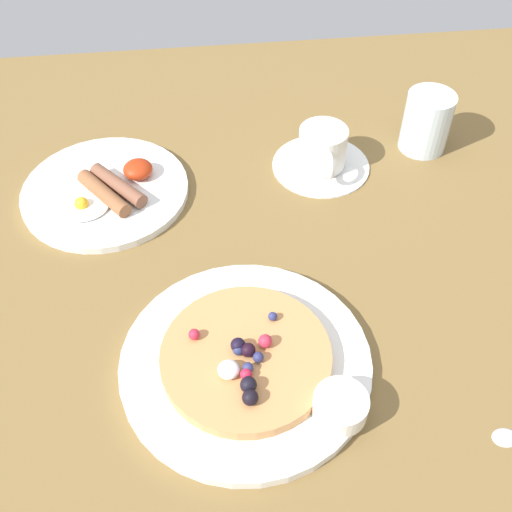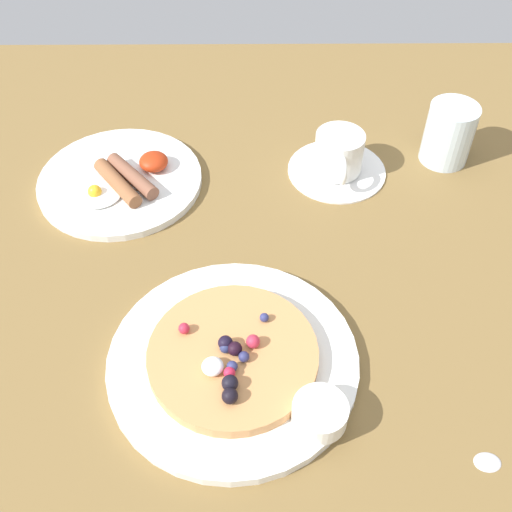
% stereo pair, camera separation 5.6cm
% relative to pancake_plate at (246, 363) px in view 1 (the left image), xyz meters
% --- Properties ---
extents(ground_plane, '(1.92, 1.23, 0.03)m').
position_rel_pancake_plate_xyz_m(ground_plane, '(-0.01, 0.11, -0.02)').
color(ground_plane, brown).
extents(pancake_plate, '(0.29, 0.29, 0.01)m').
position_rel_pancake_plate_xyz_m(pancake_plate, '(0.00, 0.00, 0.00)').
color(pancake_plate, white).
rests_on(pancake_plate, ground_plane).
extents(pancake_with_berries, '(0.19, 0.19, 0.03)m').
position_rel_pancake_plate_xyz_m(pancake_with_berries, '(-0.00, -0.00, 0.02)').
color(pancake_with_berries, tan).
rests_on(pancake_with_berries, pancake_plate).
extents(syrup_ramekin, '(0.06, 0.06, 0.03)m').
position_rel_pancake_plate_xyz_m(syrup_ramekin, '(0.09, -0.08, 0.02)').
color(syrup_ramekin, white).
rests_on(syrup_ramekin, pancake_plate).
extents(breakfast_plate, '(0.24, 0.24, 0.01)m').
position_rel_pancake_plate_xyz_m(breakfast_plate, '(-0.17, 0.32, -0.00)').
color(breakfast_plate, white).
rests_on(breakfast_plate, ground_plane).
extents(fried_breakfast, '(0.14, 0.12, 0.03)m').
position_rel_pancake_plate_xyz_m(fried_breakfast, '(-0.16, 0.31, 0.01)').
color(fried_breakfast, brown).
rests_on(fried_breakfast, breakfast_plate).
extents(coffee_saucer, '(0.15, 0.15, 0.01)m').
position_rel_pancake_plate_xyz_m(coffee_saucer, '(0.15, 0.34, -0.00)').
color(coffee_saucer, white).
rests_on(coffee_saucer, ground_plane).
extents(coffee_cup, '(0.07, 0.10, 0.06)m').
position_rel_pancake_plate_xyz_m(coffee_cup, '(0.15, 0.34, 0.03)').
color(coffee_cup, white).
rests_on(coffee_cup, coffee_saucer).
extents(water_glass, '(0.07, 0.07, 0.09)m').
position_rel_pancake_plate_xyz_m(water_glass, '(0.32, 0.37, 0.04)').
color(water_glass, silver).
rests_on(water_glass, ground_plane).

